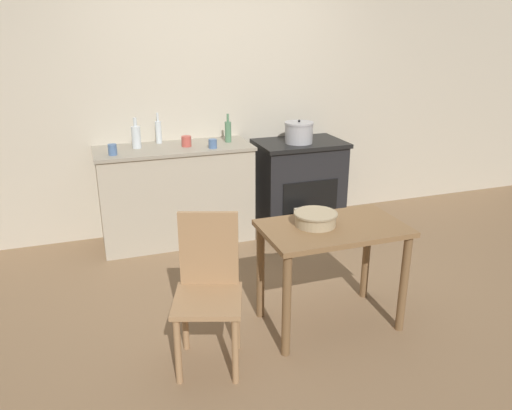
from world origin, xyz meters
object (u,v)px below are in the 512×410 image
object	(u,v)px
bottle_far_left	(228,131)
stove	(299,183)
cup_center	(213,144)
stock_pot	(299,132)
cup_center_left	(186,141)
bottle_left	(136,136)
work_table	(332,245)
chair	(208,287)
cup_center_right	(113,150)
bottle_mid_left	(158,132)
flour_sack	(308,226)
mixing_bowl_large	(315,218)

from	to	relation	value
bottle_far_left	stove	bearing A→B (deg)	-2.31
cup_center	stock_pot	bearing A→B (deg)	7.30
cup_center_left	cup_center	bearing A→B (deg)	-35.41
stove	bottle_far_left	xyz separation A→B (m)	(-0.74, 0.03, 0.59)
cup_center_left	cup_center	size ratio (longest dim) A/B	1.16
bottle_left	bottle_far_left	bearing A→B (deg)	-2.06
work_table	cup_center	size ratio (longest dim) A/B	11.47
chair	cup_center_left	size ratio (longest dim) A/B	9.83
bottle_far_left	bottle_left	world-z (taller)	bottle_left
stock_pot	cup_center_right	size ratio (longest dim) A/B	3.02
work_table	cup_center	bearing A→B (deg)	103.53
bottle_left	bottle_mid_left	world-z (taller)	bottle_mid_left
stove	chair	distance (m)	2.38
cup_center	cup_center_right	bearing A→B (deg)	177.58
chair	bottle_mid_left	bearing A→B (deg)	107.09
stock_pot	cup_center	distance (m)	0.91
stove	flour_sack	distance (m)	0.58
stove	bottle_far_left	distance (m)	0.94
cup_center	chair	bearing A→B (deg)	-105.81
stove	work_table	bearing A→B (deg)	-107.11
stove	cup_center_left	world-z (taller)	cup_center_left
cup_center_left	bottle_mid_left	bearing A→B (deg)	134.95
mixing_bowl_large	stock_pot	bearing A→B (deg)	69.83
cup_center_right	bottle_left	bearing A→B (deg)	40.68
stove	bottle_left	xyz separation A→B (m)	(-1.59, 0.06, 0.59)
bottle_left	cup_center_right	bearing A→B (deg)	-139.32
work_table	cup_center	world-z (taller)	cup_center
stock_pot	bottle_far_left	size ratio (longest dim) A/B	1.06
cup_center_left	cup_center	xyz separation A→B (m)	(0.21, -0.15, -0.01)
bottle_far_left	chair	bearing A→B (deg)	-109.77
cup_center	bottle_far_left	bearing A→B (deg)	44.59
work_table	chair	world-z (taller)	chair
bottle_mid_left	cup_center_right	bearing A→B (deg)	-143.58
bottle_mid_left	cup_center	bearing A→B (deg)	-40.66
stove	stock_pot	size ratio (longest dim) A/B	3.09
mixing_bowl_large	bottle_left	world-z (taller)	bottle_left
cup_center_left	cup_center_right	size ratio (longest dim) A/B	1.01
chair	cup_center_right	size ratio (longest dim) A/B	9.93
flour_sack	bottle_mid_left	size ratio (longest dim) A/B	1.19
stove	bottle_mid_left	size ratio (longest dim) A/B	3.07
stove	chair	bearing A→B (deg)	-126.99
chair	flour_sack	world-z (taller)	chair
stove	stock_pot	bearing A→B (deg)	-125.49
cup_center	flour_sack	bearing A→B (deg)	-21.47
work_table	cup_center_right	size ratio (longest dim) A/B	9.97
chair	mixing_bowl_large	xyz separation A→B (m)	(0.77, 0.16, 0.28)
bottle_left	cup_center_right	size ratio (longest dim) A/B	2.93
mixing_bowl_large	chair	bearing A→B (deg)	-168.28
chair	bottle_mid_left	size ratio (longest dim) A/B	3.26
bottle_left	cup_center_left	bearing A→B (deg)	-10.61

